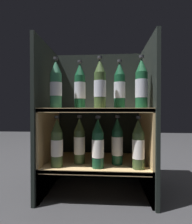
# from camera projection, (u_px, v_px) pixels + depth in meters

# --- Properties ---
(ground_plane) EXTENTS (6.00, 6.00, 0.00)m
(ground_plane) POSITION_uv_depth(u_px,v_px,m) (94.00, 209.00, 0.90)
(ground_plane) COLOR #2D2D30
(fridge_back_wall) EXTENTS (0.65, 0.02, 0.91)m
(fridge_back_wall) POSITION_uv_depth(u_px,v_px,m) (98.00, 117.00, 1.30)
(fridge_back_wall) COLOR black
(fridge_back_wall) RESTS_ON ground_plane
(fridge_side_left) EXTENTS (0.02, 0.44, 0.91)m
(fridge_side_left) POSITION_uv_depth(u_px,v_px,m) (47.00, 118.00, 1.11)
(fridge_side_left) COLOR black
(fridge_side_left) RESTS_ON ground_plane
(fridge_side_right) EXTENTS (0.02, 0.44, 0.91)m
(fridge_side_right) POSITION_uv_depth(u_px,v_px,m) (148.00, 118.00, 1.07)
(fridge_side_right) COLOR black
(fridge_side_right) RESTS_ON ground_plane
(shelf_lower) EXTENTS (0.61, 0.40, 0.19)m
(shelf_lower) POSITION_uv_depth(u_px,v_px,m) (97.00, 166.00, 1.08)
(shelf_lower) COLOR tan
(shelf_lower) RESTS_ON ground_plane
(shelf_upper) EXTENTS (0.61, 0.40, 0.52)m
(shelf_upper) POSITION_uv_depth(u_px,v_px,m) (97.00, 131.00, 1.08)
(shelf_upper) COLOR tan
(shelf_upper) RESTS_ON ground_plane
(bottle_upper_front_0) EXTENTS (0.07, 0.07, 0.28)m
(bottle_upper_front_0) POSITION_uv_depth(u_px,v_px,m) (56.00, 86.00, 0.96)
(bottle_upper_front_0) COLOR #285B42
(bottle_upper_front_0) RESTS_ON shelf_upper
(bottle_upper_front_1) EXTENTS (0.07, 0.07, 0.28)m
(bottle_upper_front_1) POSITION_uv_depth(u_px,v_px,m) (100.00, 85.00, 0.95)
(bottle_upper_front_1) COLOR #384C28
(bottle_upper_front_1) RESTS_ON shelf_upper
(bottle_upper_front_2) EXTENTS (0.07, 0.07, 0.28)m
(bottle_upper_front_2) POSITION_uv_depth(u_px,v_px,m) (141.00, 85.00, 0.93)
(bottle_upper_front_2) COLOR #194C2D
(bottle_upper_front_2) RESTS_ON shelf_upper
(bottle_upper_back_0) EXTENTS (0.07, 0.07, 0.28)m
(bottle_upper_back_0) POSITION_uv_depth(u_px,v_px,m) (80.00, 87.00, 1.03)
(bottle_upper_back_0) COLOR #144228
(bottle_upper_back_0) RESTS_ON shelf_upper
(bottle_upper_back_1) EXTENTS (0.07, 0.07, 0.28)m
(bottle_upper_back_1) POSITION_uv_depth(u_px,v_px,m) (120.00, 87.00, 1.01)
(bottle_upper_back_1) COLOR #144228
(bottle_upper_back_1) RESTS_ON shelf_upper
(bottle_lower_front_0) EXTENTS (0.07, 0.07, 0.28)m
(bottle_lower_front_0) POSITION_uv_depth(u_px,v_px,m) (57.00, 144.00, 0.97)
(bottle_lower_front_0) COLOR #384C28
(bottle_lower_front_0) RESTS_ON shelf_lower
(bottle_lower_front_1) EXTENTS (0.07, 0.07, 0.28)m
(bottle_lower_front_1) POSITION_uv_depth(u_px,v_px,m) (98.00, 145.00, 0.95)
(bottle_lower_front_1) COLOR #144228
(bottle_lower_front_1) RESTS_ON shelf_lower
(bottle_lower_front_2) EXTENTS (0.07, 0.07, 0.28)m
(bottle_lower_front_2) POSITION_uv_depth(u_px,v_px,m) (138.00, 145.00, 0.94)
(bottle_lower_front_2) COLOR #384C28
(bottle_lower_front_2) RESTS_ON shelf_lower
(bottle_lower_back_0) EXTENTS (0.07, 0.07, 0.28)m
(bottle_lower_back_0) POSITION_uv_depth(u_px,v_px,m) (79.00, 142.00, 1.03)
(bottle_lower_back_0) COLOR #384C28
(bottle_lower_back_0) RESTS_ON shelf_lower
(bottle_lower_back_1) EXTENTS (0.07, 0.07, 0.28)m
(bottle_lower_back_1) POSITION_uv_depth(u_px,v_px,m) (117.00, 142.00, 1.02)
(bottle_lower_back_1) COLOR #144228
(bottle_lower_back_1) RESTS_ON shelf_lower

